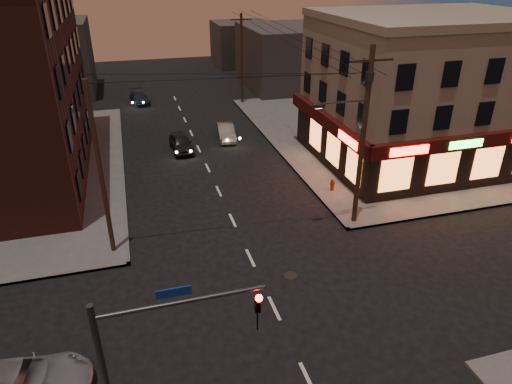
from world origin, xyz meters
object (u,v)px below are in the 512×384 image
object	(u,v)px
sedan_near	(181,143)
sedan_mid	(226,132)
suv_cross	(17,384)
sedan_far	(139,98)
fire_hydrant	(332,184)

from	to	relation	value
sedan_near	sedan_mid	xyz separation A→B (m)	(4.06, 1.64, -0.03)
suv_cross	sedan_near	distance (m)	23.62
sedan_far	fire_hydrant	distance (m)	27.67
sedan_near	sedan_far	bearing A→B (deg)	96.99
sedan_near	fire_hydrant	xyz separation A→B (m)	(8.62, -10.22, -0.08)
fire_hydrant	sedan_mid	bearing A→B (deg)	111.01
sedan_near	sedan_mid	distance (m)	4.38
suv_cross	sedan_near	size ratio (longest dim) A/B	1.26
sedan_near	sedan_mid	size ratio (longest dim) A/B	1.02
suv_cross	sedan_far	size ratio (longest dim) A/B	1.20
sedan_near	sedan_far	world-z (taller)	sedan_near
sedan_far	fire_hydrant	bearing A→B (deg)	-73.99
sedan_near	sedan_far	size ratio (longest dim) A/B	0.95
fire_hydrant	suv_cross	bearing A→B (deg)	-145.70
suv_cross	fire_hydrant	distance (m)	20.88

